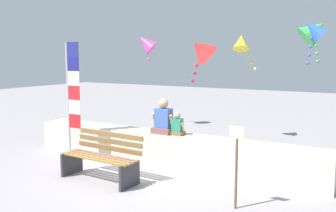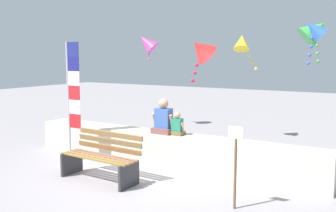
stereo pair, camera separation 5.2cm
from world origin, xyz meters
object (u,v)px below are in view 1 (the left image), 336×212
park_bench (102,158)px  kite_yellow (241,43)px  person_child (177,126)px  kite_red (201,49)px  kite_blue (313,30)px  person_adult (163,120)px  flag_banner (72,93)px  kite_magenta (146,43)px  sign_post (236,160)px  kite_green (314,31)px

park_bench → kite_yellow: 5.25m
person_child → kite_red: 1.77m
kite_red → kite_blue: size_ratio=1.08×
person_adult → kite_red: (0.53, 0.70, 1.51)m
person_child → flag_banner: (-2.14, -0.87, 0.67)m
park_bench → kite_red: bearing=65.7°
kite_magenta → person_child: bearing=-48.4°
flag_banner → kite_magenta: bearing=102.1°
person_child → kite_blue: bearing=34.4°
park_bench → person_child: person_child is taller
person_child → kite_red: (0.19, 0.70, 1.61)m
person_adult → flag_banner: 2.08m
person_child → flag_banner: bearing=-158.0°
park_bench → sign_post: bearing=-0.8°
kite_green → kite_red: 2.88m
person_adult → kite_blue: kite_blue is taller
flag_banner → kite_red: (2.33, 1.57, 0.94)m
park_bench → flag_banner: bearing=155.2°
park_bench → kite_magenta: (-2.26, 4.93, 2.35)m
person_adult → kite_yellow: 3.62m
park_bench → kite_green: bearing=54.6°
kite_yellow → kite_blue: size_ratio=1.01×
flag_banner → kite_yellow: size_ratio=2.53×
kite_red → kite_blue: (2.16, 0.91, 0.39)m
kite_blue → kite_green: bearing=98.2°
kite_magenta → sign_post: (4.93, -4.97, -2.01)m
person_child → kite_magenta: (-3.06, 3.45, 1.90)m
kite_red → kite_yellow: (0.07, 2.42, 0.22)m
person_child → kite_blue: size_ratio=0.48×
kite_yellow → kite_magenta: size_ratio=1.09×
person_adult → flag_banner: bearing=-154.3°
person_child → kite_blue: (2.35, 1.61, 2.00)m
sign_post → kite_yellow: bearing=109.1°
person_adult → sign_post: bearing=-34.7°
kite_green → kite_yellow: bearing=168.4°
kite_red → sign_post: (1.67, -2.22, -1.72)m
person_adult → sign_post: person_adult is taller
kite_yellow → kite_blue: 2.59m
person_adult → kite_blue: (2.69, 1.61, 1.90)m
kite_yellow → sign_post: 5.28m
person_adult → kite_yellow: kite_yellow is taller
kite_yellow → sign_post: bearing=-70.9°
person_adult → kite_green: (2.53, 2.72, 1.95)m
flag_banner → sign_post: bearing=-9.3°
kite_blue → person_adult: bearing=-149.1°
person_adult → person_child: (0.34, 0.00, -0.10)m
park_bench → flag_banner: 1.85m
flag_banner → kite_red: bearing=33.9°
person_adult → park_bench: bearing=-107.3°
kite_yellow → kite_magenta: kite_magenta is taller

